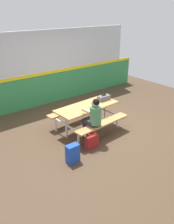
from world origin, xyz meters
TOP-DOWN VIEW (x-y plane):
  - ground_plane at (0.00, 0.00)m, footprint 10.00×10.00m
  - accent_backdrop at (0.00, 2.53)m, footprint 8.00×0.14m
  - picnic_table_main at (-0.38, -0.00)m, footprint 1.90×1.66m
  - student_nearer at (-0.62, -0.57)m, footprint 0.38×0.53m
  - toolbox_grey at (0.29, 0.04)m, footprint 0.40×0.18m
  - backpack_dark at (-1.62, -1.04)m, footprint 0.30×0.22m
  - tote_bag_bright at (-0.91, -0.87)m, footprint 0.34×0.21m

SIDE VIEW (x-z plane):
  - ground_plane at x=0.00m, z-range -0.02..0.00m
  - tote_bag_bright at x=-0.91m, z-range -0.02..0.41m
  - backpack_dark at x=-1.62m, z-range 0.00..0.44m
  - picnic_table_main at x=-0.38m, z-range 0.20..0.94m
  - student_nearer at x=-0.62m, z-range 0.10..1.31m
  - toolbox_grey at x=0.29m, z-range 0.72..0.90m
  - accent_backdrop at x=0.00m, z-range -0.05..2.55m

